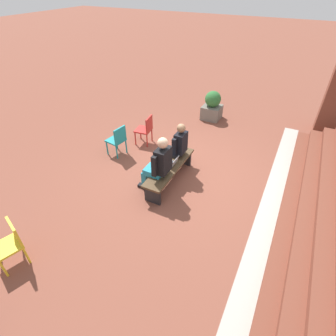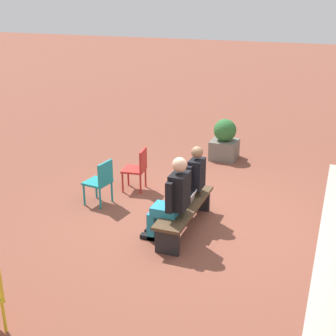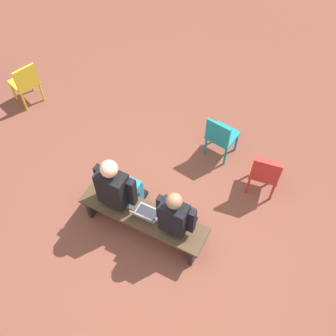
{
  "view_description": "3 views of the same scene",
  "coord_description": "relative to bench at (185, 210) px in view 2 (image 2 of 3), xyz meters",
  "views": [
    {
      "loc": [
        4.65,
        2.11,
        3.99
      ],
      "look_at": [
        0.76,
        0.09,
        0.71
      ],
      "focal_mm": 28.0,
      "sensor_mm": 36.0,
      "label": 1
    },
    {
      "loc": [
        6.83,
        2.11,
        3.68
      ],
      "look_at": [
        -0.03,
        -0.51,
        0.88
      ],
      "focal_mm": 50.0,
      "sensor_mm": 36.0,
      "label": 2
    },
    {
      "loc": [
        -1.13,
        2.11,
        5.06
      ],
      "look_at": [
        0.22,
        -0.51,
        1.05
      ],
      "focal_mm": 42.0,
      "sensor_mm": 36.0,
      "label": 3
    }
  ],
  "objects": [
    {
      "name": "ground_plane",
      "position": [
        -0.36,
        0.07,
        -0.35
      ],
      "size": [
        60.0,
        60.0,
        0.0
      ],
      "primitive_type": "plane",
      "color": "brown"
    },
    {
      "name": "plastic_chair_far_right",
      "position": [
        -1.23,
        -1.39,
        0.13
      ],
      "size": [
        0.47,
        0.47,
        0.84
      ],
      "color": "red",
      "rests_on": "ground"
    },
    {
      "name": "planter",
      "position": [
        -3.63,
        -0.28,
        0.08
      ],
      "size": [
        0.6,
        0.6,
        0.94
      ],
      "color": "#6B665B",
      "rests_on": "ground"
    },
    {
      "name": "person_student",
      "position": [
        -0.48,
        -0.06,
        0.34
      ],
      "size": [
        0.51,
        0.65,
        1.3
      ],
      "color": "#232328",
      "rests_on": "ground"
    },
    {
      "name": "laptop",
      "position": [
        -0.04,
        0.01,
        0.15
      ],
      "size": [
        0.32,
        0.29,
        0.21
      ],
      "color": "#9EA0A5",
      "rests_on": "bench"
    },
    {
      "name": "plastic_chair_near_bench_right",
      "position": [
        -0.39,
        -1.74,
        0.13
      ],
      "size": [
        0.48,
        0.48,
        0.84
      ],
      "color": "teal",
      "rests_on": "ground"
    },
    {
      "name": "concrete_strip",
      "position": [
        -0.0,
        2.27,
        -0.35
      ],
      "size": [
        8.16,
        0.4,
        0.01
      ],
      "primitive_type": "cube",
      "color": "#A8A399",
      "rests_on": "ground"
    },
    {
      "name": "bench",
      "position": [
        0.0,
        0.0,
        0.0
      ],
      "size": [
        1.8,
        0.44,
        0.45
      ],
      "color": "#4C3823",
      "rests_on": "ground"
    },
    {
      "name": "person_adult",
      "position": [
        0.39,
        -0.07,
        0.38
      ],
      "size": [
        0.57,
        0.72,
        1.4
      ],
      "color": "teal",
      "rests_on": "ground"
    }
  ]
}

